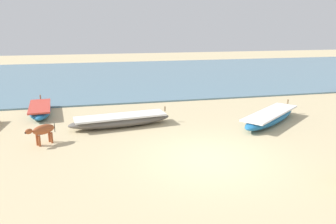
# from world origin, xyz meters

# --- Properties ---
(ground) EXTENTS (80.00, 80.00, 0.00)m
(ground) POSITION_xyz_m (0.00, 0.00, 0.00)
(ground) COLOR #CCB789
(sea_water) EXTENTS (60.00, 20.00, 0.08)m
(sea_water) POSITION_xyz_m (0.00, 17.69, 0.04)
(sea_water) COLOR slate
(sea_water) RESTS_ON ground
(fishing_boat_1) EXTENTS (4.18, 1.49, 0.66)m
(fishing_boat_1) POSITION_xyz_m (-2.26, 3.90, 0.26)
(fishing_boat_1) COLOR #5B5651
(fishing_boat_1) RESTS_ON ground
(fishing_boat_3) EXTENTS (3.94, 3.31, 0.67)m
(fishing_boat_3) POSITION_xyz_m (3.83, 2.98, 0.26)
(fishing_boat_3) COLOR #1E669E
(fishing_boat_3) RESTS_ON ground
(fishing_boat_6) EXTENTS (1.24, 3.20, 0.65)m
(fishing_boat_6) POSITION_xyz_m (-5.66, 6.49, 0.25)
(fishing_boat_6) COLOR #1E669E
(fishing_boat_6) RESTS_ON ground
(calf_near_rust) EXTENTS (0.96, 0.77, 0.69)m
(calf_near_rust) POSITION_xyz_m (-5.01, 2.45, 0.50)
(calf_near_rust) COLOR #9E4C28
(calf_near_rust) RESTS_ON ground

